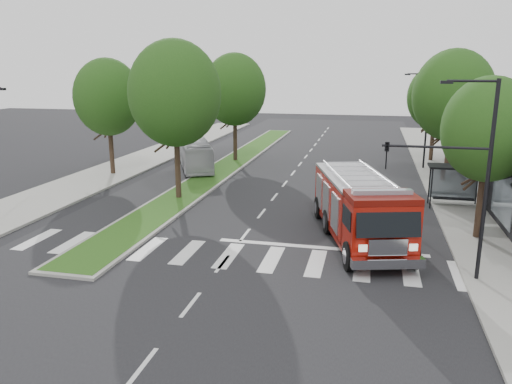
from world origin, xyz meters
TOP-DOWN VIEW (x-y plane):
  - ground at (0.00, 0.00)m, footprint 140.00×140.00m
  - sidewalk_right at (12.50, 10.00)m, footprint 5.00×80.00m
  - sidewalk_left at (-14.50, 10.00)m, footprint 5.00×80.00m
  - median at (-6.00, 18.00)m, footprint 3.00×50.00m
  - bus_shelter at (11.20, 8.15)m, footprint 3.20×1.60m
  - tree_right_near at (11.50, 2.00)m, footprint 4.40×4.40m
  - tree_right_mid at (11.50, 14.00)m, footprint 5.60×5.60m
  - tree_right_far at (11.50, 24.00)m, footprint 5.00×5.00m
  - tree_median_near at (-6.00, 6.00)m, footprint 5.80×5.80m
  - tree_median_far at (-6.00, 20.00)m, footprint 5.60×5.60m
  - tree_left_mid at (-14.00, 12.00)m, footprint 5.20×5.20m
  - streetlight_right_near at (9.61, -3.50)m, footprint 4.08×0.22m
  - streetlight_right_far at (10.35, 20.00)m, footprint 2.11×0.20m
  - fire_engine at (5.70, 0.61)m, footprint 5.50×10.32m
  - city_bus at (-8.50, 16.10)m, footprint 5.89×9.37m

SIDE VIEW (x-z plane):
  - ground at x=0.00m, z-range 0.00..0.00m
  - sidewalk_right at x=12.50m, z-range 0.00..0.15m
  - sidewalk_left at x=-14.50m, z-range 0.00..0.15m
  - median at x=-6.00m, z-range 0.00..0.16m
  - city_bus at x=-8.50m, z-range 0.00..2.60m
  - fire_engine at x=5.70m, z-range -0.07..3.36m
  - bus_shelter at x=11.20m, z-range 0.73..3.34m
  - streetlight_right_far at x=10.35m, z-range 0.48..8.48m
  - streetlight_right_near at x=9.61m, z-range 0.67..8.67m
  - tree_right_near at x=11.50m, z-range 1.48..9.53m
  - tree_right_far at x=11.50m, z-range 1.47..10.20m
  - tree_left_mid at x=-14.00m, z-range 1.58..10.74m
  - tree_right_mid at x=11.50m, z-range 1.63..11.35m
  - tree_median_far at x=-6.00m, z-range 1.63..11.35m
  - tree_median_near at x=-6.00m, z-range 1.73..11.89m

